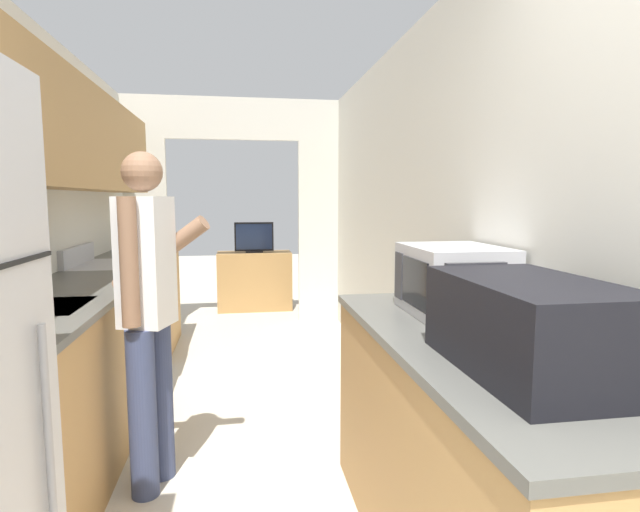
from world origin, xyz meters
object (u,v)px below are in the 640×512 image
Objects in this scene: range_oven at (121,322)px; microwave at (453,280)px; suitcase at (528,325)px; tv_cabinet at (255,281)px; person at (148,313)px; television at (254,238)px.

microwave is at bearing -47.20° from range_oven.
suitcase is 0.71× the size of tv_cabinet.
suitcase is at bearing -114.41° from person.
person reaches higher than television.
person is 3.44× the size of microwave.
television is at bearing 9.35° from person.
microwave reaches higher than tv_cabinet.
suitcase is at bearing -82.78° from television.
range_oven is 2.63m from television.
television is (0.00, -0.04, 0.55)m from tv_cabinet.
microwave is 0.97× the size of television.
person is at bearing 162.01° from microwave.
television is (-0.64, 5.03, -0.13)m from suitcase.
person is 1.42m from microwave.
tv_cabinet is 0.56m from television.
suitcase is 5.15m from tv_cabinet.
suitcase is 5.07m from television.
person is 4.00m from tv_cabinet.
suitcase is 1.39× the size of microwave.
person is 3.34× the size of television.
person is (0.48, -1.53, 0.41)m from range_oven.
range_oven is 1.65m from person.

